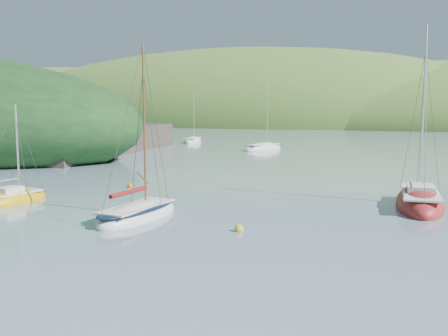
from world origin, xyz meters
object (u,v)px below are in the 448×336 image
at_px(daysailer_white, 138,214).
at_px(distant_sloop_c, 193,142).
at_px(sailboat_yellow, 12,200).
at_px(distant_sloop_a, 263,149).
at_px(sloop_red, 420,204).

bearing_deg(daysailer_white, distant_sloop_c, 115.24).
relative_size(daysailer_white, sailboat_yellow, 1.48).
xyz_separation_m(distant_sloop_a, distant_sloop_c, (-16.44, 10.01, -0.01)).
height_order(sloop_red, distant_sloop_a, sloop_red).
distance_m(sailboat_yellow, distant_sloop_c, 56.56).
distance_m(daysailer_white, distant_sloop_c, 60.58).
relative_size(sloop_red, distant_sloop_c, 1.23).
relative_size(sailboat_yellow, distant_sloop_c, 0.70).
bearing_deg(distant_sloop_a, distant_sloop_c, 171.85).
distance_m(sloop_red, distant_sloop_a, 42.28).
bearing_deg(sailboat_yellow, daysailer_white, 2.25).
xyz_separation_m(daysailer_white, sailboat_yellow, (-10.14, 0.73, -0.06)).
height_order(sailboat_yellow, distant_sloop_a, distant_sloop_a).
xyz_separation_m(daysailer_white, distant_sloop_c, (-24.31, 55.49, -0.06)).
bearing_deg(sloop_red, daysailer_white, -151.16).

